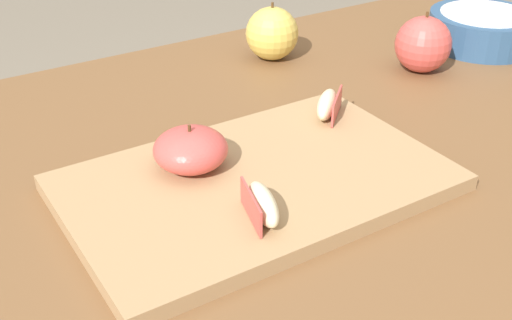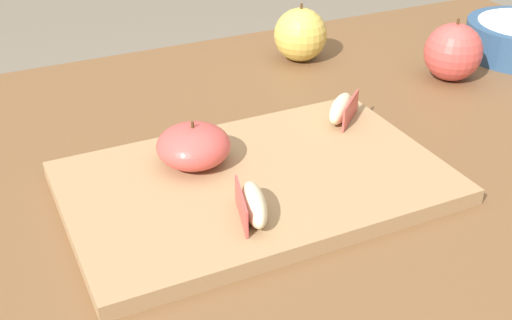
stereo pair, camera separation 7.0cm
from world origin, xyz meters
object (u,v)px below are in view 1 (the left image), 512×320
Objects in this scene: apple_half_skin_up at (191,149)px; ceramic_fruit_bowl at (483,28)px; apple_wedge_back at (262,204)px; apple_wedge_left at (328,105)px; whole_apple_pink_lady at (423,44)px; cutting_board at (256,183)px; whole_apple_golden at (272,33)px.

apple_half_skin_up is 0.46× the size of ceramic_fruit_bowl.
apple_wedge_back is (0.02, -0.12, -0.01)m from apple_half_skin_up.
ceramic_fruit_bowl reaches higher than apple_wedge_left.
apple_wedge_left is 0.37× the size of ceramic_fruit_bowl.
whole_apple_pink_lady reaches higher than apple_wedge_back.
apple_wedge_back is at bearing -117.60° from cutting_board.
whole_apple_pink_lady is 0.52× the size of ceramic_fruit_bowl.
cutting_board is at bearing -154.21° from apple_wedge_left.
apple_wedge_left is 0.92× the size of apple_wedge_back.
apple_wedge_back reaches higher than cutting_board.
apple_wedge_left is at bearing -106.78° from whole_apple_golden.
apple_wedge_back is (-0.19, -0.14, 0.00)m from apple_wedge_left.
whole_apple_pink_lady is at bearing 12.23° from apple_half_skin_up.
whole_apple_golden is at bearing 135.46° from whole_apple_pink_lady.
ceramic_fruit_bowl is at bearing -22.33° from whole_apple_golden.
apple_half_skin_up is at bearing 133.69° from cutting_board.
apple_wedge_left is (0.15, 0.07, 0.02)m from cutting_board.
ceramic_fruit_bowl is (0.61, 0.12, -0.01)m from apple_half_skin_up.
apple_wedge_back is 0.48m from whole_apple_pink_lady.
cutting_board is 0.42m from whole_apple_pink_lady.
whole_apple_pink_lady is (0.39, 0.15, 0.03)m from cutting_board.
whole_apple_golden reaches higher than apple_wedge_back.
apple_wedge_left is at bearing 5.91° from apple_half_skin_up.
whole_apple_golden reaches higher than apple_wedge_left.
apple_wedge_left is 0.74× the size of whole_apple_golden.
cutting_board is 0.17m from apple_wedge_left.
whole_apple_golden is at bearing 55.50° from apple_wedge_back.
apple_half_skin_up is 0.90× the size of whole_apple_golden.
apple_wedge_left and apple_wedge_back have the same top height.
ceramic_fruit_bowl is (0.56, 0.18, 0.02)m from cutting_board.
whole_apple_pink_lady reaches higher than ceramic_fruit_bowl.
apple_wedge_back is 0.80× the size of whole_apple_golden.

